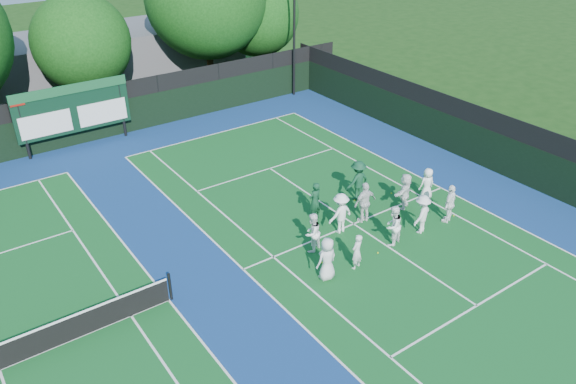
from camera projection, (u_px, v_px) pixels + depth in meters
ground at (370, 235)px, 23.10m from camera, size 120.00×120.00×0.00m
court_apron at (231, 274)px, 20.78m from camera, size 34.00×32.00×0.01m
near_court at (354, 224)px, 23.81m from camera, size 11.05×23.85×0.01m
back_fence at (92, 117)px, 30.79m from camera, size 34.00×0.08×3.00m
divider_fence_right at (493, 144)px, 27.69m from camera, size 0.08×32.00×3.00m
scoreboard at (73, 109)px, 29.57m from camera, size 6.00×0.21×3.55m
clubhouse at (110, 60)px, 38.18m from camera, size 18.00×6.00×4.00m
tree_c at (84, 44)px, 32.47m from camera, size 5.61×5.61×7.38m
tree_d at (208, 0)px, 35.82m from camera, size 7.80×7.80×10.14m
tree_e at (259, 16)px, 38.45m from camera, size 5.74×5.74×7.62m
tennis_ball_0 at (378, 253)px, 21.93m from camera, size 0.07×0.07×0.07m
tennis_ball_1 at (361, 181)px, 27.16m from camera, size 0.07×0.07×0.07m
tennis_ball_2 at (454, 216)px, 24.34m from camera, size 0.07×0.07×0.07m
tennis_ball_3 at (322, 263)px, 21.37m from camera, size 0.07×0.07×0.07m
tennis_ball_4 at (354, 200)px, 25.50m from camera, size 0.07×0.07×0.07m
tennis_ball_5 at (391, 193)px, 26.08m from camera, size 0.07×0.07×0.07m
player_front_0 at (327, 259)px, 20.19m from camera, size 0.87×0.60×1.72m
player_front_1 at (357, 252)px, 20.80m from camera, size 0.61×0.48×1.46m
player_front_2 at (393, 226)px, 22.12m from camera, size 0.98×0.85×1.72m
player_front_3 at (422, 214)px, 22.88m from camera, size 1.24×0.94×1.70m
player_front_4 at (450, 203)px, 23.60m from camera, size 1.11×0.75×1.74m
player_back_0 at (312, 233)px, 21.74m from camera, size 0.96×0.84×1.65m
player_back_1 at (340, 213)px, 22.88m from camera, size 1.18×0.72×1.78m
player_back_2 at (365, 202)px, 23.58m from camera, size 1.10×0.49×1.85m
player_back_3 at (405, 191)px, 24.63m from camera, size 1.61×1.09×1.66m
player_back_4 at (427, 184)px, 25.36m from camera, size 0.82×0.61×1.52m
coach_left at (315, 201)px, 23.78m from camera, size 0.68×0.49×1.74m
coach_right at (358, 181)px, 25.22m from camera, size 1.24×0.73×1.90m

